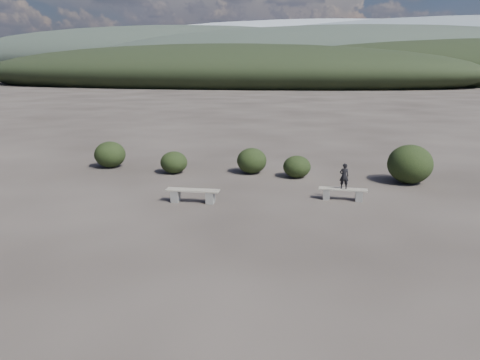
# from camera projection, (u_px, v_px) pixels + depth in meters

# --- Properties ---
(ground) EXTENTS (1200.00, 1200.00, 0.00)m
(ground) POSITION_uv_depth(u_px,v_px,m) (230.00, 265.00, 10.51)
(ground) COLOR #2E2723
(ground) RESTS_ON ground
(bench_left) EXTENTS (1.77, 0.45, 0.44)m
(bench_left) POSITION_uv_depth(u_px,v_px,m) (193.00, 195.00, 15.23)
(bench_left) COLOR slate
(bench_left) RESTS_ON ground
(bench_right) EXTENTS (1.59, 0.33, 0.40)m
(bench_right) POSITION_uv_depth(u_px,v_px,m) (343.00, 193.00, 15.50)
(bench_right) COLOR slate
(bench_right) RESTS_ON ground
(seated_person) EXTENTS (0.35, 0.26, 0.85)m
(seated_person) POSITION_uv_depth(u_px,v_px,m) (344.00, 176.00, 15.36)
(seated_person) COLOR black
(seated_person) RESTS_ON bench_right
(shrub_a) EXTENTS (1.11, 1.11, 0.91)m
(shrub_a) POSITION_uv_depth(u_px,v_px,m) (174.00, 162.00, 19.32)
(shrub_a) COLOR black
(shrub_a) RESTS_ON ground
(shrub_b) EXTENTS (1.23, 1.23, 1.05)m
(shrub_b) POSITION_uv_depth(u_px,v_px,m) (252.00, 161.00, 19.30)
(shrub_b) COLOR black
(shrub_b) RESTS_ON ground
(shrub_c) EXTENTS (1.10, 1.10, 0.88)m
(shrub_c) POSITION_uv_depth(u_px,v_px,m) (297.00, 167.00, 18.58)
(shrub_c) COLOR black
(shrub_c) RESTS_ON ground
(shrub_d) EXTENTS (1.68, 1.68, 1.47)m
(shrub_d) POSITION_uv_depth(u_px,v_px,m) (410.00, 164.00, 17.64)
(shrub_d) COLOR black
(shrub_d) RESTS_ON ground
(shrub_f) EXTENTS (1.34, 1.34, 1.13)m
(shrub_f) POSITION_uv_depth(u_px,v_px,m) (110.00, 154.00, 20.42)
(shrub_f) COLOR black
(shrub_f) RESTS_ON ground
(mountain_ridges) EXTENTS (500.00, 400.00, 56.00)m
(mountain_ridges) POSITION_uv_depth(u_px,v_px,m) (331.00, 55.00, 331.09)
(mountain_ridges) COLOR black
(mountain_ridges) RESTS_ON ground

